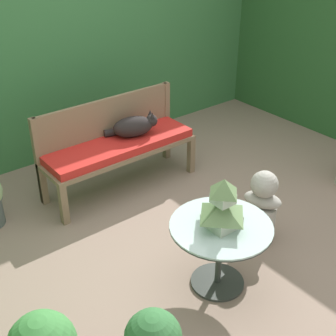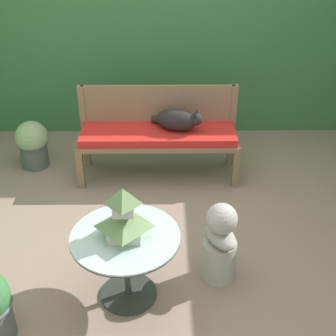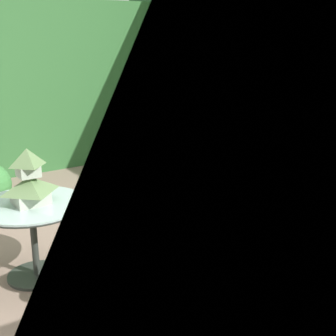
# 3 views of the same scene
# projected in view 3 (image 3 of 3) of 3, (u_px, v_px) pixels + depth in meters

# --- Properties ---
(ground) EXTENTS (30.00, 30.00, 0.00)m
(ground) POSITION_uv_depth(u_px,v_px,m) (129.00, 264.00, 3.28)
(ground) COLOR gray
(foliage_hedge_left) EXTENTS (0.70, 3.50, 1.92)m
(foliage_hedge_left) POSITION_uv_depth(u_px,v_px,m) (14.00, 87.00, 5.34)
(foliage_hedge_left) COLOR #336633
(foliage_hedge_left) RESTS_ON ground
(garden_bench) EXTENTS (1.48, 0.46, 0.48)m
(garden_bench) POSITION_uv_depth(u_px,v_px,m) (232.00, 185.00, 3.69)
(garden_bench) COLOR #7F664C
(garden_bench) RESTS_ON ground
(bench_backrest) EXTENTS (1.48, 0.06, 0.84)m
(bench_backrest) POSITION_uv_depth(u_px,v_px,m) (252.00, 157.00, 3.75)
(bench_backrest) COLOR #7F664C
(bench_backrest) RESTS_ON ground
(cat) EXTENTS (0.47, 0.33, 0.22)m
(cat) POSITION_uv_depth(u_px,v_px,m) (250.00, 168.00, 3.51)
(cat) COLOR black
(cat) RESTS_ON garden_bench
(patio_table) EXTENTS (0.70, 0.70, 0.52)m
(patio_table) POSITION_uv_depth(u_px,v_px,m) (32.00, 219.00, 3.00)
(patio_table) COLOR #2D332D
(patio_table) RESTS_ON ground
(pagoda_birdhouse) EXTENTS (0.28, 0.28, 0.36)m
(pagoda_birdhouse) POSITION_uv_depth(u_px,v_px,m) (29.00, 180.00, 2.93)
(pagoda_birdhouse) COLOR #B2BCA8
(pagoda_birdhouse) RESTS_ON patio_table
(garden_bust) EXTENTS (0.28, 0.34, 0.62)m
(garden_bust) POSITION_uv_depth(u_px,v_px,m) (102.00, 266.00, 2.63)
(garden_bust) COLOR #A39E93
(garden_bust) RESTS_ON ground
(potted_plant_path_edge) EXTENTS (0.32, 0.32, 0.48)m
(potted_plant_path_edge) POSITION_uv_depth(u_px,v_px,m) (165.00, 165.00, 4.81)
(potted_plant_path_edge) COLOR #4C5651
(potted_plant_path_edge) RESTS_ON ground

